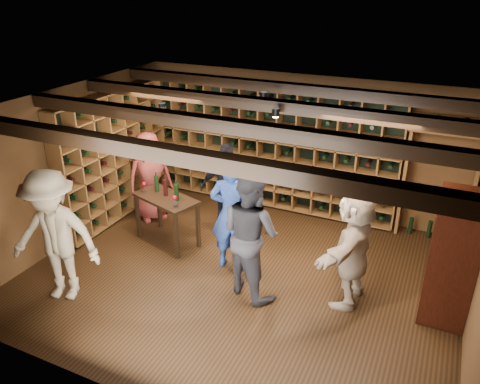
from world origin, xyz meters
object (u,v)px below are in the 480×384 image
at_px(display_cabinet, 452,262).
at_px(man_grey_suit, 251,233).
at_px(guest_khaki, 54,236).
at_px(tasting_table, 166,202).
at_px(guest_woman_black, 228,190).
at_px(guest_beige, 353,246).
at_px(man_blue_shirt, 232,214).
at_px(guest_red_floral, 150,176).

relative_size(display_cabinet, man_grey_suit, 0.96).
xyz_separation_m(guest_khaki, tasting_table, (0.51, 1.82, -0.20)).
xyz_separation_m(guest_woman_black, tasting_table, (-0.76, -0.70, -0.07)).
xyz_separation_m(display_cabinet, guest_beige, (-1.17, -0.11, -0.01)).
distance_m(guest_woman_black, guest_beige, 2.49).
relative_size(display_cabinet, man_blue_shirt, 0.99).
bearing_deg(guest_woman_black, man_grey_suit, 111.46).
distance_m(man_grey_suit, guest_khaki, 2.56).
height_order(man_grey_suit, guest_beige, man_grey_suit).
relative_size(display_cabinet, guest_khaki, 0.94).
relative_size(man_blue_shirt, guest_woman_black, 1.10).
height_order(display_cabinet, guest_red_floral, display_cabinet).
height_order(guest_beige, tasting_table, guest_beige).
height_order(man_blue_shirt, guest_khaki, guest_khaki).
bearing_deg(guest_beige, guest_woman_black, -107.15).
distance_m(guest_red_floral, tasting_table, 0.95).
bearing_deg(guest_woman_black, guest_beige, 141.86).
height_order(man_grey_suit, tasting_table, man_grey_suit).
bearing_deg(display_cabinet, man_blue_shirt, -179.02).
bearing_deg(guest_khaki, guest_woman_black, 46.52).
relative_size(guest_woman_black, tasting_table, 1.35).
relative_size(guest_woman_black, guest_beige, 0.95).
bearing_deg(guest_red_floral, guest_woman_black, -48.73).
bearing_deg(guest_khaki, guest_red_floral, 78.17).
bearing_deg(tasting_table, guest_woman_black, 60.18).
bearing_deg(guest_woman_black, tasting_table, 27.56).
bearing_deg(display_cabinet, guest_beige, -174.43).
height_order(guest_khaki, guest_beige, guest_khaki).
height_order(guest_woman_black, guest_beige, guest_beige).
distance_m(man_grey_suit, tasting_table, 1.89).
bearing_deg(guest_red_floral, man_blue_shirt, -74.64).
bearing_deg(display_cabinet, guest_red_floral, 171.16).
bearing_deg(guest_red_floral, tasting_table, -92.67).
distance_m(man_blue_shirt, tasting_table, 1.30).
relative_size(man_blue_shirt, guest_khaki, 0.95).
relative_size(man_grey_suit, guest_woman_black, 1.14).
relative_size(guest_woman_black, guest_khaki, 0.86).
xyz_separation_m(man_blue_shirt, guest_woman_black, (-0.51, 0.91, -0.08)).
height_order(guest_red_floral, guest_beige, guest_beige).
relative_size(guest_khaki, tasting_table, 1.56).
bearing_deg(guest_woman_black, guest_khaki, 48.14).
relative_size(display_cabinet, guest_woman_black, 1.10).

